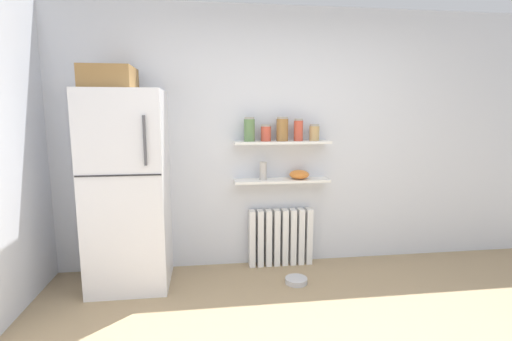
# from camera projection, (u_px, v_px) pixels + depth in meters

# --- Properties ---
(back_wall) EXTENTS (7.04, 0.10, 2.60)m
(back_wall) POSITION_uv_depth(u_px,v_px,m) (277.00, 139.00, 3.81)
(back_wall) COLOR silver
(back_wall) RESTS_ON ground_plane
(refrigerator) EXTENTS (0.69, 0.68, 1.96)m
(refrigerator) POSITION_uv_depth(u_px,v_px,m) (127.00, 186.00, 3.32)
(refrigerator) COLOR silver
(refrigerator) RESTS_ON ground_plane
(radiator) EXTENTS (0.66, 0.12, 0.59)m
(radiator) POSITION_uv_depth(u_px,v_px,m) (280.00, 237.00, 3.84)
(radiator) COLOR white
(radiator) RESTS_ON ground_plane
(wall_shelf_lower) EXTENTS (0.95, 0.22, 0.02)m
(wall_shelf_lower) POSITION_uv_depth(u_px,v_px,m) (282.00, 181.00, 3.72)
(wall_shelf_lower) COLOR white
(wall_shelf_upper) EXTENTS (0.95, 0.22, 0.02)m
(wall_shelf_upper) POSITION_uv_depth(u_px,v_px,m) (282.00, 142.00, 3.66)
(wall_shelf_upper) COLOR white
(storage_jar_0) EXTENTS (0.11, 0.11, 0.23)m
(storage_jar_0) POSITION_uv_depth(u_px,v_px,m) (249.00, 129.00, 3.60)
(storage_jar_0) COLOR #5B7F4C
(storage_jar_0) RESTS_ON wall_shelf_upper
(storage_jar_1) EXTENTS (0.10, 0.10, 0.16)m
(storage_jar_1) POSITION_uv_depth(u_px,v_px,m) (266.00, 133.00, 3.62)
(storage_jar_1) COLOR #C64C38
(storage_jar_1) RESTS_ON wall_shelf_upper
(storage_jar_2) EXTENTS (0.12, 0.12, 0.24)m
(storage_jar_2) POSITION_uv_depth(u_px,v_px,m) (282.00, 129.00, 3.64)
(storage_jar_2) COLOR olive
(storage_jar_2) RESTS_ON wall_shelf_upper
(storage_jar_3) EXTENTS (0.09, 0.09, 0.22)m
(storage_jar_3) POSITION_uv_depth(u_px,v_px,m) (298.00, 130.00, 3.66)
(storage_jar_3) COLOR #C64C38
(storage_jar_3) RESTS_ON wall_shelf_upper
(storage_jar_4) EXTENTS (0.10, 0.10, 0.16)m
(storage_jar_4) POSITION_uv_depth(u_px,v_px,m) (314.00, 133.00, 3.69)
(storage_jar_4) COLOR tan
(storage_jar_4) RESTS_ON wall_shelf_upper
(vase) EXTENTS (0.07, 0.07, 0.18)m
(vase) POSITION_uv_depth(u_px,v_px,m) (263.00, 171.00, 3.68)
(vase) COLOR #B2ADA8
(vase) RESTS_ON wall_shelf_lower
(shelf_bowl) EXTENTS (0.20, 0.20, 0.09)m
(shelf_bowl) POSITION_uv_depth(u_px,v_px,m) (299.00, 174.00, 3.73)
(shelf_bowl) COLOR orange
(shelf_bowl) RESTS_ON wall_shelf_lower
(pet_food_bowl) EXTENTS (0.21, 0.21, 0.05)m
(pet_food_bowl) POSITION_uv_depth(u_px,v_px,m) (296.00, 281.00, 3.45)
(pet_food_bowl) COLOR #B7B7BC
(pet_food_bowl) RESTS_ON ground_plane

